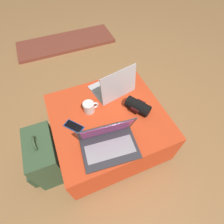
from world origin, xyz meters
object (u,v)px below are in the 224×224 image
(backpack, at_px, (45,158))
(coffee_mug, at_px, (89,107))
(wrist_brace, at_px, (138,106))
(cell_phone, at_px, (74,127))
(laptop_near, at_px, (109,142))
(laptop_far, at_px, (114,87))

(backpack, distance_m, coffee_mug, 0.53)
(wrist_brace, relative_size, coffee_mug, 1.71)
(cell_phone, bearing_deg, coffee_mug, 174.05)
(laptop_near, bearing_deg, laptop_far, 69.43)
(laptop_near, distance_m, backpack, 0.56)
(laptop_near, xyz_separation_m, coffee_mug, (-0.03, 0.34, -0.01))
(laptop_near, distance_m, cell_phone, 0.30)
(cell_phone, relative_size, backpack, 0.31)
(laptop_near, bearing_deg, backpack, 164.09)
(laptop_far, relative_size, cell_phone, 2.35)
(backpack, bearing_deg, laptop_near, 69.11)
(cell_phone, xyz_separation_m, backpack, (-0.29, -0.05, -0.21))
(laptop_near, height_order, laptop_far, laptop_far)
(laptop_far, xyz_separation_m, wrist_brace, (0.10, -0.25, -0.01))
(cell_phone, distance_m, backpack, 0.36)
(laptop_near, distance_m, coffee_mug, 0.34)
(backpack, bearing_deg, cell_phone, 101.02)
(laptop_near, relative_size, wrist_brace, 1.88)
(laptop_far, height_order, wrist_brace, laptop_far)
(wrist_brace, height_order, coffee_mug, wrist_brace)
(wrist_brace, bearing_deg, laptop_near, -147.81)
(laptop_far, height_order, backpack, laptop_far)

